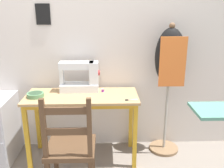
{
  "coord_description": "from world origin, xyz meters",
  "views": [
    {
      "loc": [
        0.23,
        -2.11,
        1.56
      ],
      "look_at": [
        0.3,
        0.21,
        0.83
      ],
      "focal_mm": 40.0,
      "sensor_mm": 36.0,
      "label": 1
    }
  ],
  "objects_px": {
    "fabric_bowl": "(35,95)",
    "dress_form": "(170,65)",
    "wooden_chair": "(71,149)",
    "thread_spool_near_machine": "(103,90)",
    "sewing_machine": "(82,78)",
    "scissors": "(129,100)"
  },
  "relations": [
    {
      "from": "wooden_chair",
      "to": "dress_form",
      "type": "relative_size",
      "value": 0.66
    },
    {
      "from": "dress_form",
      "to": "thread_spool_near_machine",
      "type": "bearing_deg",
      "value": -177.57
    },
    {
      "from": "sewing_machine",
      "to": "dress_form",
      "type": "bearing_deg",
      "value": -0.89
    },
    {
      "from": "thread_spool_near_machine",
      "to": "dress_form",
      "type": "bearing_deg",
      "value": 2.43
    },
    {
      "from": "sewing_machine",
      "to": "scissors",
      "type": "bearing_deg",
      "value": -31.48
    },
    {
      "from": "sewing_machine",
      "to": "fabric_bowl",
      "type": "relative_size",
      "value": 2.48
    },
    {
      "from": "fabric_bowl",
      "to": "dress_form",
      "type": "relative_size",
      "value": 0.12
    },
    {
      "from": "fabric_bowl",
      "to": "scissors",
      "type": "relative_size",
      "value": 1.34
    },
    {
      "from": "fabric_bowl",
      "to": "dress_form",
      "type": "distance_m",
      "value": 1.37
    },
    {
      "from": "scissors",
      "to": "wooden_chair",
      "type": "distance_m",
      "value": 0.7
    },
    {
      "from": "fabric_bowl",
      "to": "scissors",
      "type": "distance_m",
      "value": 0.91
    },
    {
      "from": "sewing_machine",
      "to": "scissors",
      "type": "xyz_separation_m",
      "value": [
        0.47,
        -0.29,
        -0.14
      ]
    },
    {
      "from": "fabric_bowl",
      "to": "wooden_chair",
      "type": "relative_size",
      "value": 0.18
    },
    {
      "from": "scissors",
      "to": "wooden_chair",
      "type": "bearing_deg",
      "value": -143.84
    },
    {
      "from": "scissors",
      "to": "dress_form",
      "type": "height_order",
      "value": "dress_form"
    },
    {
      "from": "scissors",
      "to": "wooden_chair",
      "type": "height_order",
      "value": "wooden_chair"
    },
    {
      "from": "sewing_machine",
      "to": "thread_spool_near_machine",
      "type": "distance_m",
      "value": 0.25
    },
    {
      "from": "sewing_machine",
      "to": "wooden_chair",
      "type": "bearing_deg",
      "value": -94.27
    },
    {
      "from": "fabric_bowl",
      "to": "dress_form",
      "type": "height_order",
      "value": "dress_form"
    },
    {
      "from": "sewing_machine",
      "to": "wooden_chair",
      "type": "relative_size",
      "value": 0.44
    },
    {
      "from": "fabric_bowl",
      "to": "thread_spool_near_machine",
      "type": "relative_size",
      "value": 4.47
    },
    {
      "from": "fabric_bowl",
      "to": "dress_form",
      "type": "bearing_deg",
      "value": 6.69
    }
  ]
}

